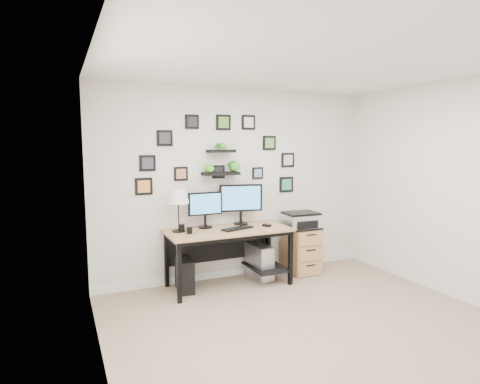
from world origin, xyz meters
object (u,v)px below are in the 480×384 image
monitor_right (241,201)px  pc_tower_black (185,275)px  desk (230,238)px  file_cabinet (301,249)px  monitor_left (205,207)px  pc_tower_grey (259,262)px  mug (190,230)px  printer (301,220)px  table_lamp (178,197)px

monitor_right → pc_tower_black: 1.23m
desk → file_cabinet: desk is taller
monitor_left → monitor_right: bearing=2.8°
monitor_right → pc_tower_grey: bearing=-34.1°
mug → file_cabinet: size_ratio=0.12×
pc_tower_black → printer: 1.81m
monitor_left → file_cabinet: size_ratio=0.70×
pc_tower_black → file_cabinet: (1.74, 0.03, 0.13)m
file_cabinet → table_lamp: bearing=178.9°
mug → pc_tower_grey: 1.17m
monitor_right → file_cabinet: 1.16m
monitor_right → file_cabinet: monitor_right is taller
monitor_right → pc_tower_grey: 0.88m
desk → pc_tower_black: 0.75m
monitor_right → file_cabinet: size_ratio=0.88×
table_lamp → monitor_left: bearing=10.9°
monitor_left → pc_tower_black: size_ratio=1.15×
pc_tower_grey → pc_tower_black: bearing=-179.1°
table_lamp → pc_tower_grey: bearing=-2.4°
pc_tower_black → mug: bearing=-62.5°
mug → printer: bearing=3.3°
pc_tower_black → file_cabinet: file_cabinet is taller
desk → pc_tower_black: bearing=177.2°
desk → pc_tower_grey: 0.60m
pc_tower_black → pc_tower_grey: (1.07, 0.02, 0.03)m
table_lamp → monitor_right: bearing=6.3°
monitor_left → mug: bearing=-140.4°
file_cabinet → printer: printer is taller
pc_tower_black → printer: bearing=5.4°
pc_tower_black → file_cabinet: 1.75m
table_lamp → mug: (0.09, -0.17, -0.40)m
pc_tower_grey → file_cabinet: file_cabinet is taller
pc_tower_grey → mug: bearing=-173.2°
monitor_left → mug: (-0.29, -0.24, -0.24)m
desk → monitor_left: size_ratio=3.39×
monitor_right → printer: monitor_right is taller
mug → desk: bearing=7.4°
desk → file_cabinet: (1.13, 0.06, -0.29)m
monitor_right → pc_tower_grey: monitor_right is taller
printer → desk: bearing=-178.9°
printer → table_lamp: bearing=177.6°
mug → pc_tower_black: mug is taller
pc_tower_grey → monitor_left: bearing=170.8°
monitor_left → table_lamp: bearing=-169.1°
monitor_right → table_lamp: bearing=-173.7°
desk → monitor_left: bearing=149.4°
mug → printer: size_ratio=0.17×
printer → mug: bearing=-176.7°
desk → table_lamp: (-0.66, 0.09, 0.56)m
monitor_left → file_cabinet: monitor_left is taller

